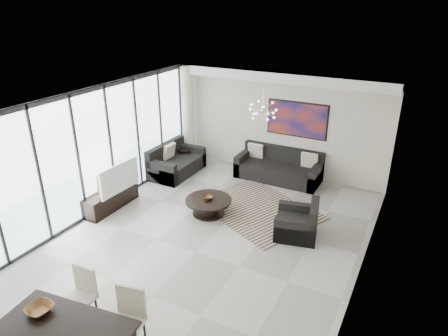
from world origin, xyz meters
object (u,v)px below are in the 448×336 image
Objects in this scene: tv_console at (111,199)px; dining_table at (65,332)px; sofa_main at (279,169)px; coffee_table at (209,206)px; television at (116,177)px.

dining_table is at bearing -54.35° from tv_console.
sofa_main is 1.22× the size of dining_table.
sofa_main reaches higher than dining_table.
coffee_table is at bearing -106.00° from sofa_main.
sofa_main is 4.55m from tv_console.
sofa_main reaches higher than coffee_table.
television reaches higher than tv_console.
television is (0.16, 0.07, 0.58)m from tv_console.
television reaches higher than coffee_table.
television is (-2.80, -3.38, 0.53)m from sofa_main.
television is at bearing -129.71° from sofa_main.
coffee_table is 2.72m from sofa_main.
coffee_table is 2.27m from television.
sofa_main is at bearing 74.00° from coffee_table.
dining_table is (-0.30, -7.17, 0.38)m from sofa_main.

